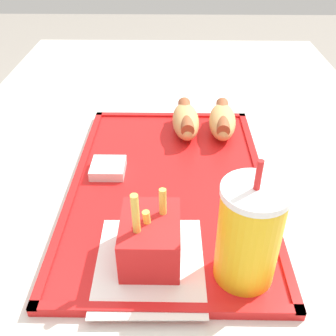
{
  "coord_description": "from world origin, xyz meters",
  "views": [
    {
      "loc": [
        0.53,
        0.0,
        1.11
      ],
      "look_at": [
        0.03,
        -0.01,
        0.76
      ],
      "focal_mm": 42.0,
      "sensor_mm": 36.0,
      "label": 1
    }
  ],
  "objects_px": {
    "hot_dog_far": "(222,120)",
    "soda_cup": "(248,234)",
    "fries_carton": "(149,239)",
    "sauce_cup_mayo": "(107,168)",
    "hot_dog_near": "(185,120)"
  },
  "relations": [
    {
      "from": "hot_dog_far",
      "to": "soda_cup",
      "type": "bearing_deg",
      "value": -1.09
    },
    {
      "from": "fries_carton",
      "to": "sauce_cup_mayo",
      "type": "distance_m",
      "value": 0.2
    },
    {
      "from": "soda_cup",
      "to": "fries_carton",
      "type": "distance_m",
      "value": 0.12
    },
    {
      "from": "fries_carton",
      "to": "hot_dog_near",
      "type": "bearing_deg",
      "value": 171.14
    },
    {
      "from": "soda_cup",
      "to": "fries_carton",
      "type": "bearing_deg",
      "value": -101.75
    },
    {
      "from": "hot_dog_near",
      "to": "sauce_cup_mayo",
      "type": "relative_size",
      "value": 2.27
    },
    {
      "from": "soda_cup",
      "to": "fries_carton",
      "type": "xyz_separation_m",
      "value": [
        -0.02,
        -0.11,
        -0.03
      ]
    },
    {
      "from": "soda_cup",
      "to": "sauce_cup_mayo",
      "type": "xyz_separation_m",
      "value": [
        -0.21,
        -0.19,
        -0.06
      ]
    },
    {
      "from": "soda_cup",
      "to": "sauce_cup_mayo",
      "type": "relative_size",
      "value": 3.0
    },
    {
      "from": "fries_carton",
      "to": "soda_cup",
      "type": "bearing_deg",
      "value": 78.25
    },
    {
      "from": "hot_dog_far",
      "to": "sauce_cup_mayo",
      "type": "distance_m",
      "value": 0.24
    },
    {
      "from": "hot_dog_near",
      "to": "fries_carton",
      "type": "relative_size",
      "value": 1.08
    },
    {
      "from": "hot_dog_far",
      "to": "fries_carton",
      "type": "relative_size",
      "value": 1.09
    },
    {
      "from": "fries_carton",
      "to": "hot_dog_far",
      "type": "bearing_deg",
      "value": 159.51
    },
    {
      "from": "hot_dog_near",
      "to": "fries_carton",
      "type": "xyz_separation_m",
      "value": [
        0.32,
        -0.05,
        0.01
      ]
    }
  ]
}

